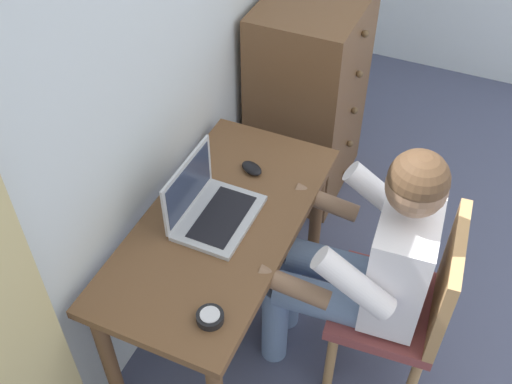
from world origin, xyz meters
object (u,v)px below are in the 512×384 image
chair (408,302)px  desk_clock (210,317)px  desk (222,242)px  dresser (308,99)px  laptop (209,206)px  person_seated (366,258)px  computer_mouse (252,168)px

chair → desk_clock: chair is taller
desk → chair: bearing=-81.4°
dresser → laptop: dresser is taller
chair → desk_clock: (-0.51, 0.56, 0.25)m
desk → person_seated: size_ratio=0.96×
laptop → desk_clock: laptop is taller
laptop → dresser: bearing=0.2°
desk → desk_clock: bearing=-158.0°
person_seated → desk_clock: bearing=143.1°
desk → dresser: bearing=2.8°
dresser → chair: 1.27m
desk → computer_mouse: bearing=1.3°
person_seated → computer_mouse: person_seated is taller
desk → laptop: size_ratio=3.31×
person_seated → computer_mouse: (0.20, 0.55, 0.07)m
chair → computer_mouse: chair is taller
computer_mouse → person_seated: bearing=-85.9°
laptop → person_seated: bearing=-81.3°
desk_clock → dresser: bearing=8.1°
dresser → person_seated: person_seated is taller
dresser → chair: (-1.00, -0.77, -0.06)m
computer_mouse → desk_clock: (-0.70, -0.17, -0.00)m
desk → laptop: (0.01, 0.05, 0.17)m
chair → laptop: 0.83m
dresser → laptop: (-1.10, -0.00, 0.23)m
person_seated → desk_clock: person_seated is taller
desk → desk_clock: 0.46m
desk → person_seated: person_seated is taller
person_seated → desk_clock: (-0.50, 0.38, 0.07)m
dresser → computer_mouse: (-0.81, -0.05, 0.20)m
dresser → laptop: 1.13m
person_seated → computer_mouse: 0.59m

